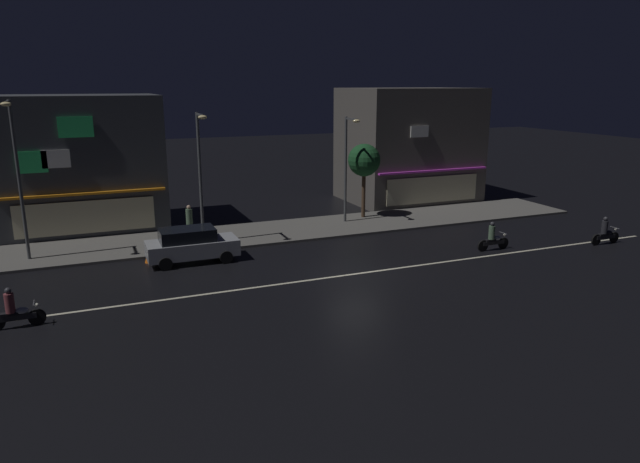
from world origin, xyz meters
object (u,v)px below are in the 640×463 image
(traffic_cone, at_px, (148,257))
(streetlamp_mid, at_px, (201,167))
(streetlamp_west, at_px, (17,168))
(motorcycle_following, at_px, (605,233))
(parked_car_near_kerb, at_px, (191,244))
(motorcycle_opposite_lane, at_px, (14,311))
(motorcycle_lead, at_px, (493,238))
(pedestrian_on_sidewalk, at_px, (189,222))
(streetlamp_east, at_px, (347,160))

(traffic_cone, bearing_deg, streetlamp_mid, 31.72)
(streetlamp_west, height_order, motorcycle_following, streetlamp_west)
(streetlamp_west, height_order, parked_car_near_kerb, streetlamp_west)
(motorcycle_following, xyz_separation_m, traffic_cone, (-23.00, 5.92, -0.36))
(streetlamp_west, relative_size, motorcycle_following, 3.97)
(motorcycle_following, height_order, motorcycle_opposite_lane, same)
(motorcycle_opposite_lane, bearing_deg, traffic_cone, -135.19)
(motorcycle_lead, bearing_deg, motorcycle_opposite_lane, 177.26)
(parked_car_near_kerb, height_order, motorcycle_opposite_lane, parked_car_near_kerb)
(motorcycle_lead, xyz_separation_m, motorcycle_opposite_lane, (-21.90, -1.58, 0.00))
(motorcycle_opposite_lane, xyz_separation_m, traffic_cone, (5.21, 6.16, -0.36))
(streetlamp_mid, bearing_deg, motorcycle_lead, -25.46)
(streetlamp_west, bearing_deg, motorcycle_lead, -17.02)
(traffic_cone, bearing_deg, streetlamp_west, 157.85)
(parked_car_near_kerb, distance_m, motorcycle_lead, 15.24)
(traffic_cone, bearing_deg, pedestrian_on_sidewalk, 53.51)
(streetlamp_mid, relative_size, streetlamp_east, 1.08)
(streetlamp_east, relative_size, traffic_cone, 11.52)
(motorcycle_lead, xyz_separation_m, motorcycle_following, (6.31, -1.35, 0.00))
(parked_car_near_kerb, bearing_deg, motorcycle_following, -14.01)
(motorcycle_following, height_order, traffic_cone, motorcycle_following)
(streetlamp_east, xyz_separation_m, parked_car_near_kerb, (-10.16, -4.09, -3.06))
(streetlamp_mid, relative_size, pedestrian_on_sidewalk, 3.82)
(streetlamp_east, height_order, pedestrian_on_sidewalk, streetlamp_east)
(motorcycle_lead, height_order, motorcycle_following, same)
(streetlamp_mid, relative_size, motorcycle_following, 3.59)
(streetlamp_west, xyz_separation_m, motorcycle_lead, (22.00, -6.74, -3.93))
(streetlamp_mid, bearing_deg, streetlamp_east, 9.57)
(motorcycle_opposite_lane, bearing_deg, streetlamp_mid, -140.75)
(streetlamp_mid, height_order, traffic_cone, streetlamp_mid)
(streetlamp_mid, xyz_separation_m, traffic_cone, (-3.08, -1.90, -3.91))
(streetlamp_east, distance_m, traffic_cone, 13.10)
(streetlamp_east, xyz_separation_m, motorcycle_lead, (4.58, -8.00, -3.30))
(streetlamp_mid, distance_m, traffic_cone, 5.33)
(streetlamp_west, bearing_deg, streetlamp_mid, -1.77)
(pedestrian_on_sidewalk, bearing_deg, motorcycle_following, -140.76)
(streetlamp_mid, distance_m, parked_car_near_kerb, 4.34)
(pedestrian_on_sidewalk, relative_size, motorcycle_opposite_lane, 0.94)
(pedestrian_on_sidewalk, height_order, traffic_cone, pedestrian_on_sidewalk)
(motorcycle_opposite_lane, bearing_deg, streetlamp_west, -94.22)
(motorcycle_lead, height_order, traffic_cone, motorcycle_lead)
(streetlamp_east, height_order, traffic_cone, streetlamp_east)
(streetlamp_west, height_order, pedestrian_on_sidewalk, streetlamp_west)
(streetlamp_west, distance_m, streetlamp_mid, 8.41)
(motorcycle_lead, distance_m, motorcycle_opposite_lane, 21.95)
(pedestrian_on_sidewalk, bearing_deg, streetlamp_east, -116.60)
(streetlamp_mid, height_order, parked_car_near_kerb, streetlamp_mid)
(streetlamp_mid, height_order, motorcycle_opposite_lane, streetlamp_mid)
(pedestrian_on_sidewalk, distance_m, motorcycle_following, 22.47)
(motorcycle_following, distance_m, motorcycle_opposite_lane, 28.21)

